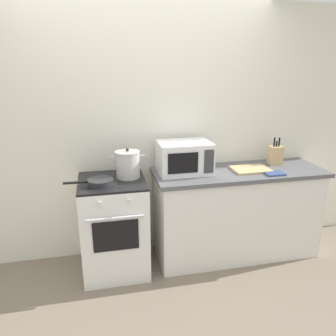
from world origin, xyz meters
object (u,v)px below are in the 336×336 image
at_px(microwave, 184,157).
at_px(knife_block, 275,155).
at_px(stock_pot, 128,164).
at_px(frying_pan, 100,182).
at_px(stove, 114,226).
at_px(cutting_board, 251,169).
at_px(oven_mitt, 274,173).

distance_m(microwave, knife_block, 1.00).
distance_m(stock_pot, frying_pan, 0.32).
bearing_deg(stove, microwave, 6.46).
distance_m(microwave, cutting_board, 0.68).
distance_m(stock_pot, microwave, 0.54).
bearing_deg(cutting_board, stock_pot, 177.41).
relative_size(microwave, knife_block, 1.76).
relative_size(stove, oven_mitt, 5.11).
relative_size(stove, frying_pan, 2.16).
relative_size(microwave, oven_mitt, 2.78).
height_order(stock_pot, cutting_board, stock_pot).
distance_m(stove, knife_block, 1.79).
relative_size(stove, stock_pot, 2.98).
bearing_deg(stock_pot, oven_mitt, -8.91).
xyz_separation_m(frying_pan, oven_mitt, (1.63, -0.07, -0.02)).
distance_m(stock_pot, oven_mitt, 1.39).
distance_m(knife_block, oven_mitt, 0.36).
distance_m(frying_pan, microwave, 0.83).
bearing_deg(stove, oven_mitt, -5.95).
height_order(stove, microwave, microwave).
height_order(stove, knife_block, knife_block).
xyz_separation_m(stock_pot, oven_mitt, (1.37, -0.21, -0.12)).
distance_m(frying_pan, cutting_board, 1.47).
relative_size(frying_pan, microwave, 0.85).
bearing_deg(stove, cutting_board, 0.05).
relative_size(stock_pot, frying_pan, 0.73).
bearing_deg(oven_mitt, stove, 174.05).
xyz_separation_m(microwave, cutting_board, (0.66, -0.08, -0.14)).
bearing_deg(stock_pot, knife_block, 3.18).
bearing_deg(stove, frying_pan, -139.40).
distance_m(stove, oven_mitt, 1.60).
bearing_deg(knife_block, stock_pot, -176.82).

